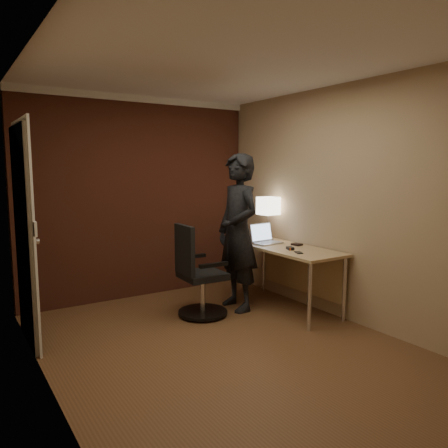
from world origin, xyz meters
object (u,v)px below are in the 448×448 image
at_px(desk, 289,257).
at_px(desk_lamp, 268,206).
at_px(wallet, 297,244).
at_px(phone, 299,253).
at_px(person, 238,232).
at_px(mouse, 290,248).
at_px(laptop, 264,238).
at_px(office_chair, 197,277).

distance_m(desk, desk_lamp, 0.74).
bearing_deg(wallet, phone, -129.89).
bearing_deg(wallet, desk, 165.82).
distance_m(phone, wallet, 0.46).
xyz_separation_m(phone, person, (-0.33, 0.66, 0.16)).
bearing_deg(desk, desk_lamp, 80.54).
bearing_deg(desk_lamp, mouse, -108.65).
height_order(desk_lamp, laptop, desk_lamp).
bearing_deg(laptop, person, -175.47).
bearing_deg(person, desk, 64.08).
xyz_separation_m(laptop, wallet, (0.21, -0.34, -0.05)).
relative_size(wallet, office_chair, 0.11).
bearing_deg(person, phone, 28.60).
xyz_separation_m(mouse, phone, (-0.05, -0.19, -0.01)).
distance_m(laptop, wallet, 0.40).
height_order(desk, phone, phone).
bearing_deg(desk, mouse, -127.95).
relative_size(desk_lamp, wallet, 4.86).
height_order(phone, office_chair, office_chair).
relative_size(desk_lamp, mouse, 5.35).
distance_m(office_chair, person, 0.70).
relative_size(phone, wallet, 1.05).
relative_size(desk, office_chair, 1.50).
distance_m(wallet, office_chair, 1.23).
distance_m(laptop, mouse, 0.51).
bearing_deg(person, desk_lamp, 111.51).
xyz_separation_m(desk_lamp, mouse, (-0.23, -0.68, -0.40)).
relative_size(mouse, phone, 0.87).
relative_size(phone, person, 0.06).
bearing_deg(desk_lamp, office_chair, -169.71).
bearing_deg(office_chair, phone, -37.75).
relative_size(desk, phone, 13.04).
xyz_separation_m(desk, mouse, (-0.15, -0.19, 0.14)).
bearing_deg(mouse, phone, -85.09).
bearing_deg(office_chair, wallet, -15.01).
bearing_deg(phone, desk, 84.42).
xyz_separation_m(phone, wallet, (0.30, 0.36, 0.01)).
height_order(desk_lamp, person, person).
distance_m(desk, mouse, 0.28).
relative_size(phone, office_chair, 0.11).
bearing_deg(laptop, wallet, -57.97).
bearing_deg(phone, mouse, 97.29).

